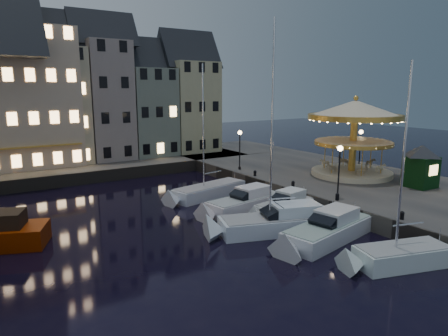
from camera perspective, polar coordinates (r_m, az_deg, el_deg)
ground at (r=27.83m, az=7.34°, el=-9.41°), size 160.00×160.00×0.00m
quay_east at (r=41.32m, az=16.89°, el=-2.01°), size 16.00×56.00×1.30m
quay_north at (r=49.45m, az=-21.88°, el=-0.21°), size 44.00×12.00×1.30m
quaywall_e at (r=35.72m, az=8.53°, el=-3.69°), size 0.15×44.00×1.30m
quaywall_n at (r=44.14m, az=-17.79°, el=-1.24°), size 48.00×0.15×1.30m
streetlamp_b at (r=32.40m, az=16.15°, el=0.55°), size 0.44×0.44×4.17m
streetlamp_c at (r=42.34m, az=2.26°, el=3.41°), size 0.44×0.44×4.17m
streetlamp_d at (r=45.43m, az=18.90°, el=3.35°), size 0.44×0.44×4.17m
bollard_a at (r=29.00m, az=24.08°, el=-6.13°), size 0.30×0.30×0.57m
bollard_b at (r=32.15m, az=15.88°, el=-3.92°), size 0.30×0.30×0.57m
bollard_c at (r=35.52m, az=9.83°, el=-2.23°), size 0.30×0.30×0.57m
bollard_d at (r=39.62m, az=4.44°, el=-0.70°), size 0.30×0.30×0.57m
townhouse_nc at (r=50.58m, az=-23.01°, el=9.23°), size 6.82×8.00×14.80m
townhouse_nd at (r=51.91m, az=-16.71°, el=10.22°), size 5.50×8.00×15.80m
townhouse_ne at (r=53.74m, az=-10.98°, el=8.90°), size 6.16×8.00×12.80m
townhouse_nf at (r=56.28m, az=-5.21°, el=9.67°), size 6.82×8.00×13.80m
motorboat_a at (r=24.68m, az=23.16°, el=-11.69°), size 6.46×3.71×10.68m
motorboat_b at (r=27.05m, az=14.27°, el=-8.85°), size 8.62×3.99×2.15m
motorboat_c at (r=28.09m, az=7.47°, el=-7.75°), size 9.59×5.32×12.87m
motorboat_d at (r=31.51m, az=8.29°, el=-5.75°), size 6.45×3.05×2.15m
motorboat_e at (r=32.32m, az=2.59°, el=-5.19°), size 8.00×3.31×2.15m
motorboat_f at (r=36.41m, az=-2.73°, el=-3.49°), size 8.45×3.72×11.18m
carousel at (r=41.14m, az=18.14°, el=6.08°), size 8.97×8.97×7.85m
ticket_kiosk at (r=38.67m, az=26.40°, el=1.19°), size 3.60×3.60×4.22m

